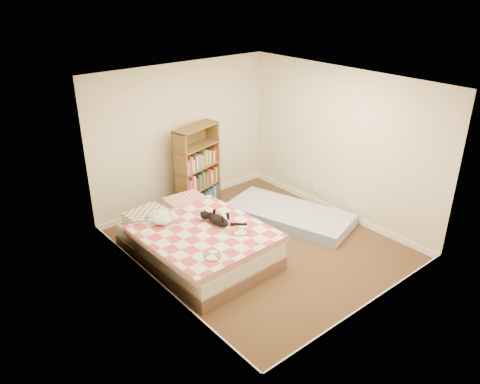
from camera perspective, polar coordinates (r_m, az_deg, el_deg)
room at (r=6.70m, az=2.50°, el=2.26°), size 3.51×4.01×2.51m
bed at (r=6.87m, az=-5.34°, el=-5.95°), size 1.64×2.21×0.58m
bookshelf at (r=8.23m, az=-5.26°, el=1.78°), size 0.97×0.52×1.49m
floor_mattress at (r=7.96m, az=6.02°, el=-2.76°), size 1.50×2.26×0.19m
black_cat at (r=6.75m, az=-2.86°, el=-3.30°), size 0.32×0.71×0.16m
white_dog at (r=6.84m, az=-9.36°, el=-3.05°), size 0.37×0.37×0.17m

